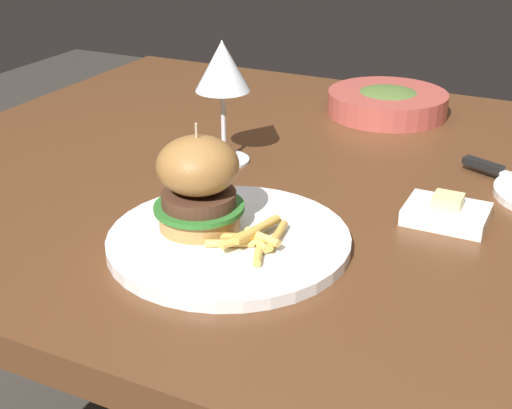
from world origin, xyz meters
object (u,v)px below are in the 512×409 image
object	(u,v)px
wine_glass	(222,71)
soup_bowl	(387,102)
burger_sandwich	(198,183)
butter_dish	(446,213)
main_plate	(229,240)

from	to	relation	value
wine_glass	soup_bowl	distance (m)	0.38
burger_sandwich	butter_dish	bearing A→B (deg)	33.68
main_plate	soup_bowl	xyz separation A→B (m)	(0.02, 0.55, 0.02)
main_plate	wine_glass	distance (m)	0.29
wine_glass	main_plate	bearing A→B (deg)	-60.47
main_plate	burger_sandwich	xyz separation A→B (m)	(-0.04, 0.00, 0.06)
wine_glass	butter_dish	distance (m)	0.37
soup_bowl	main_plate	bearing A→B (deg)	-92.27
main_plate	butter_dish	bearing A→B (deg)	39.28
butter_dish	wine_glass	bearing A→B (deg)	170.59
main_plate	wine_glass	size ratio (longest dim) A/B	1.56
main_plate	burger_sandwich	bearing A→B (deg)	173.56
main_plate	soup_bowl	bearing A→B (deg)	87.73
soup_bowl	burger_sandwich	bearing A→B (deg)	-96.54
butter_dish	soup_bowl	distance (m)	0.43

